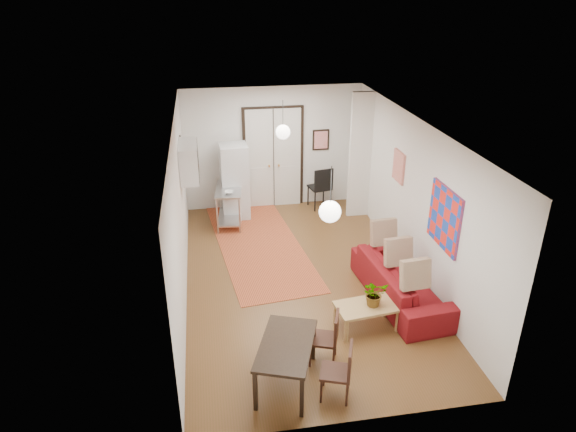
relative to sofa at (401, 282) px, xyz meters
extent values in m
plane|color=brown|center=(-1.57, 0.98, -0.34)|extent=(7.00, 7.00, 0.00)
cube|color=white|center=(-1.57, 0.98, 2.56)|extent=(4.20, 7.00, 0.02)
cube|color=silver|center=(-1.57, 4.48, 1.11)|extent=(4.20, 0.02, 2.90)
cube|color=silver|center=(-1.57, -2.52, 1.11)|extent=(4.20, 0.02, 2.90)
cube|color=silver|center=(-3.67, 0.98, 1.11)|extent=(0.02, 7.00, 2.90)
cube|color=silver|center=(0.53, 0.98, 1.11)|extent=(0.02, 7.00, 2.90)
cube|color=silver|center=(-1.57, 4.44, 0.86)|extent=(1.44, 0.06, 2.50)
cube|color=silver|center=(0.28, 3.53, 1.11)|extent=(0.50, 0.10, 2.90)
cube|color=silver|center=(-3.49, 2.48, 1.56)|extent=(0.35, 1.00, 0.70)
cube|color=red|center=(0.50, -0.27, 1.31)|extent=(0.05, 1.00, 1.00)
cube|color=beige|center=(0.50, 1.78, 1.46)|extent=(0.05, 0.50, 0.60)
cube|color=red|center=(-0.42, 4.45, 1.26)|extent=(0.40, 0.03, 0.50)
cube|color=olive|center=(-3.64, 2.98, 1.61)|extent=(0.03, 0.44, 0.54)
sphere|color=white|center=(-1.57, 2.98, 1.91)|extent=(0.30, 0.30, 0.30)
cylinder|color=black|center=(-1.57, 2.98, 2.31)|extent=(0.01, 0.01, 0.50)
sphere|color=white|center=(-1.57, -1.02, 1.91)|extent=(0.30, 0.30, 0.30)
cylinder|color=black|center=(-1.57, -1.02, 2.31)|extent=(0.01, 0.01, 0.50)
cube|color=#BA562E|center=(-2.18, 2.44, -0.34)|extent=(2.11, 4.52, 0.01)
imported|color=maroon|center=(0.00, 0.00, 0.00)|extent=(1.13, 2.43, 0.69)
cube|color=#AC7F51|center=(-0.83, -0.70, 0.07)|extent=(1.04, 0.66, 0.04)
cube|color=#AC7F51|center=(-1.26, -0.92, -0.15)|extent=(0.06, 0.06, 0.39)
cube|color=#AC7F51|center=(-0.39, -0.92, -0.15)|extent=(0.06, 0.06, 0.39)
cube|color=#AC7F51|center=(-1.26, -0.48, -0.15)|extent=(0.06, 0.06, 0.39)
cube|color=#AC7F51|center=(-0.39, -0.48, -0.15)|extent=(0.06, 0.06, 0.39)
imported|color=#327032|center=(-0.73, -0.70, 0.31)|extent=(0.38, 0.42, 0.43)
cube|color=#B7B9BD|center=(-2.71, 3.56, 0.50)|extent=(0.68, 1.18, 0.04)
cube|color=#B7B9BD|center=(-2.71, 3.56, -0.17)|extent=(0.64, 1.13, 0.03)
cylinder|color=#B7B9BD|center=(-2.95, 3.04, 0.08)|extent=(0.04, 0.04, 0.84)
cylinder|color=#B7B9BD|center=(-2.47, 3.04, 0.08)|extent=(0.04, 0.04, 0.84)
cylinder|color=#B7B9BD|center=(-2.95, 4.08, 0.08)|extent=(0.04, 0.04, 0.84)
cylinder|color=#B7B9BD|center=(-2.47, 4.08, 0.08)|extent=(0.04, 0.04, 0.84)
imported|color=silver|center=(-2.71, 3.26, 0.54)|extent=(0.22, 0.22, 0.05)
imported|color=teal|center=(-2.76, 3.81, 0.61)|extent=(0.09, 0.09, 0.18)
cube|color=silver|center=(-2.55, 3.93, 0.53)|extent=(0.64, 0.64, 1.74)
cube|color=black|center=(-2.28, -1.69, 0.30)|extent=(1.05, 1.37, 0.04)
cube|color=black|center=(-2.58, -2.25, -0.03)|extent=(0.07, 0.07, 0.62)
cube|color=black|center=(-1.98, -2.25, -0.03)|extent=(0.07, 0.07, 0.62)
cube|color=black|center=(-2.58, -1.13, -0.03)|extent=(0.07, 0.07, 0.62)
cube|color=black|center=(-1.98, -1.13, -0.03)|extent=(0.07, 0.07, 0.62)
cube|color=#341810|center=(-1.68, -1.34, 0.05)|extent=(0.50, 0.49, 0.04)
cube|color=#341810|center=(-1.68, -1.16, 0.28)|extent=(0.17, 0.37, 0.41)
cylinder|color=#341810|center=(-1.84, -1.51, -0.15)|extent=(0.03, 0.03, 0.40)
cylinder|color=#341810|center=(-1.52, -1.51, -0.15)|extent=(0.03, 0.03, 0.40)
cylinder|color=#341810|center=(-1.84, -1.17, -0.15)|extent=(0.03, 0.03, 0.40)
cylinder|color=#341810|center=(-1.52, -1.17, -0.15)|extent=(0.03, 0.03, 0.40)
cube|color=#341810|center=(-1.68, -2.04, 0.05)|extent=(0.50, 0.49, 0.04)
cube|color=#341810|center=(-1.68, -1.86, 0.28)|extent=(0.17, 0.37, 0.41)
cylinder|color=#341810|center=(-1.84, -2.21, -0.15)|extent=(0.03, 0.03, 0.40)
cylinder|color=#341810|center=(-1.52, -2.21, -0.15)|extent=(0.03, 0.03, 0.40)
cylinder|color=#341810|center=(-1.84, -1.87, -0.15)|extent=(0.03, 0.03, 0.40)
cylinder|color=#341810|center=(-1.52, -1.87, -0.15)|extent=(0.03, 0.03, 0.40)
cube|color=black|center=(-0.50, 4.13, 0.17)|extent=(0.56, 0.56, 0.04)
cube|color=black|center=(-0.50, 4.35, 0.44)|extent=(0.47, 0.14, 0.51)
cylinder|color=black|center=(-0.71, 3.93, -0.09)|extent=(0.03, 0.03, 0.51)
cylinder|color=black|center=(-0.29, 3.93, -0.09)|extent=(0.03, 0.03, 0.51)
cylinder|color=black|center=(-0.71, 4.34, -0.09)|extent=(0.03, 0.03, 0.51)
cylinder|color=black|center=(-0.29, 4.34, -0.09)|extent=(0.03, 0.03, 0.51)
camera|label=1|loc=(-3.18, -7.11, 4.75)|focal=32.00mm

